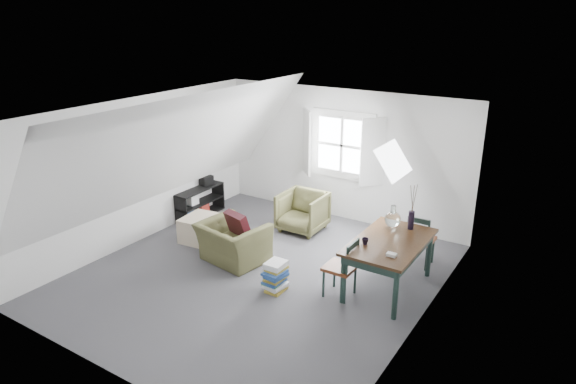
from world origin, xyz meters
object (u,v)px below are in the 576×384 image
Objects in this scene: armchair_near at (234,261)px; magazine_stack at (276,277)px; armchair_far at (302,230)px; dining_chair_near at (342,267)px; dining_table at (390,247)px; dining_chair_far at (420,239)px; media_shelf at (198,204)px; ottoman at (203,229)px.

magazine_stack is at bearing 169.02° from armchair_near.
dining_chair_near is (1.66, -1.68, 0.45)m from armchair_far.
dining_chair_near reaches higher than dining_table.
dining_chair_far reaches higher than magazine_stack.
media_shelf is (-1.77, 1.13, 0.26)m from armchair_near.
dining_table is (2.13, -1.14, 0.67)m from armchair_far.
dining_chair_far is (2.57, 1.47, 0.45)m from armchair_near.
dining_table is at bearing -158.83° from armchair_near.
armchair_far is 1.83m from ottoman.
dining_table is 0.99m from dining_chair_far.
dining_chair_near is (1.96, -0.02, 0.45)m from armchair_near.
armchair_far is 0.91× the size of dining_chair_near.
armchair_near is 2.28× the size of magazine_stack.
dining_chair_far is at bearing 18.06° from ottoman.
dining_chair_far is at bearing 51.67° from magazine_stack.
armchair_far is 2.40m from dining_chair_near.
armchair_far is at bearing -91.26° from armchair_near.
media_shelf reaches higher than armchair_near.
armchair_near is 2.58m from dining_table.
ottoman is (-0.93, 0.33, 0.22)m from armchair_near.
magazine_stack is (-0.87, -0.38, -0.23)m from dining_chair_near.
ottoman is 2.15m from magazine_stack.
armchair_far is at bearing 46.92° from ottoman.
magazine_stack is (0.78, -2.06, 0.22)m from armchair_far.
ottoman is at bearing 160.13° from magazine_stack.
dining_chair_near is at bearing -15.62° from media_shelf.
dining_chair_near is at bearing -46.54° from armchair_far.
dining_chair_near is 0.78× the size of media_shelf.
dining_chair_near is at bearing -171.41° from armchair_near.
armchair_far is at bearing -141.15° from dining_chair_near.
dining_table is at bearing 34.30° from magazine_stack.
dining_table is 1.38× the size of media_shelf.
magazine_stack is at bearing -70.29° from armchair_far.
media_shelf is at bearing 136.43° from ottoman.
dining_chair_near is at bearing 23.56° from magazine_stack.
armchair_near is at bearing -30.96° from media_shelf.
armchair_near is at bearing -19.43° from ottoman.
ottoman is 0.58× the size of media_shelf.
dining_table is at bearing -29.38° from armchair_far.
ottoman is at bearing -42.06° from media_shelf.
dining_table is at bearing 132.87° from dining_chair_near.
dining_chair_far is at bearing -5.76° from armchair_far.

